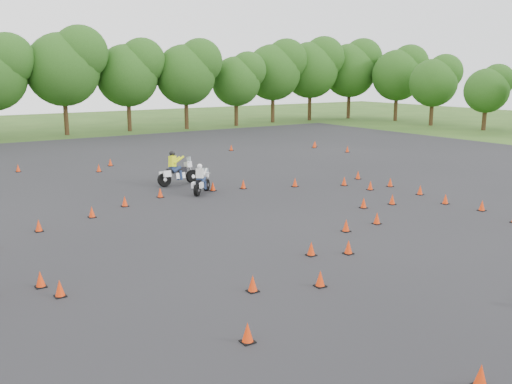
# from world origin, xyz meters

# --- Properties ---
(ground) EXTENTS (140.00, 140.00, 0.00)m
(ground) POSITION_xyz_m (0.00, 0.00, 0.00)
(ground) COLOR #2D5119
(ground) RESTS_ON ground
(asphalt_pad) EXTENTS (62.00, 62.00, 0.00)m
(asphalt_pad) POSITION_xyz_m (0.00, 6.00, 0.01)
(asphalt_pad) COLOR black
(asphalt_pad) RESTS_ON ground
(treeline) EXTENTS (87.21, 32.01, 10.65)m
(treeline) POSITION_xyz_m (2.16, 35.76, 4.68)
(treeline) COLOR #224A15
(treeline) RESTS_ON ground
(traffic_cones) EXTENTS (36.18, 32.98, 0.45)m
(traffic_cones) POSITION_xyz_m (-0.05, 5.52, 0.23)
(traffic_cones) COLOR red
(traffic_cones) RESTS_ON asphalt_pad
(rider_yellow) EXTENTS (2.41, 0.78, 1.85)m
(rider_yellow) POSITION_xyz_m (0.70, 12.41, 0.93)
(rider_yellow) COLOR #CEDC13
(rider_yellow) RESTS_ON ground
(rider_white) EXTENTS (1.86, 1.75, 1.51)m
(rider_white) POSITION_xyz_m (0.72, 9.91, 0.76)
(rider_white) COLOR silver
(rider_white) RESTS_ON ground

